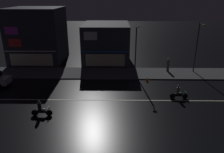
% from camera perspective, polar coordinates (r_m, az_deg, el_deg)
% --- Properties ---
extents(ground_plane, '(140.00, 140.00, 0.00)m').
position_cam_1_polar(ground_plane, '(22.70, -2.92, -6.23)').
color(ground_plane, black).
extents(lane_divider_stripe, '(34.36, 0.16, 0.01)m').
position_cam_1_polar(lane_divider_stripe, '(22.70, -2.92, -6.22)').
color(lane_divider_stripe, beige).
rests_on(lane_divider_stripe, ground).
extents(sidewalk_far, '(36.16, 4.45, 0.14)m').
position_cam_1_polar(sidewalk_far, '(30.00, -1.97, 0.88)').
color(sidewalk_far, '#424447').
rests_on(sidewalk_far, ground).
extents(storefront_left_block, '(7.15, 8.70, 6.00)m').
position_cam_1_polar(storefront_left_block, '(35.44, -1.53, 8.96)').
color(storefront_left_block, '#383A3F').
rests_on(storefront_left_block, ground).
extents(storefront_center_block, '(7.82, 7.98, 8.44)m').
position_cam_1_polar(storefront_center_block, '(36.94, -18.92, 10.26)').
color(storefront_center_block, '#2D333D').
rests_on(storefront_center_block, ground).
extents(streetlamp_west, '(0.44, 1.64, 6.66)m').
position_cam_1_polar(streetlamp_west, '(28.66, 6.37, 8.20)').
color(streetlamp_west, '#47494C').
rests_on(streetlamp_west, sidewalk_far).
extents(streetlamp_mid, '(0.44, 1.64, 6.77)m').
position_cam_1_polar(streetlamp_mid, '(31.38, 21.65, 8.08)').
color(streetlamp_mid, '#47494C').
rests_on(streetlamp_mid, sidewalk_far).
extents(pedestrian_on_sidewalk, '(0.36, 0.36, 1.89)m').
position_cam_1_polar(pedestrian_on_sidewalk, '(31.31, 14.56, 2.90)').
color(pedestrian_on_sidewalk, '#4C664C').
rests_on(pedestrian_on_sidewalk, sidewalk_far).
extents(motorcycle_following, '(1.90, 0.60, 1.52)m').
position_cam_1_polar(motorcycle_following, '(20.68, -18.22, -8.27)').
color(motorcycle_following, black).
rests_on(motorcycle_following, ground).
extents(motorcycle_opposite_lane, '(1.90, 0.60, 1.52)m').
position_cam_1_polar(motorcycle_opposite_lane, '(23.75, 17.14, -4.23)').
color(motorcycle_opposite_lane, black).
rests_on(motorcycle_opposite_lane, ground).
extents(traffic_cone, '(0.36, 0.36, 0.55)m').
position_cam_1_polar(traffic_cone, '(27.58, 9.24, -0.78)').
color(traffic_cone, orange).
rests_on(traffic_cone, ground).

